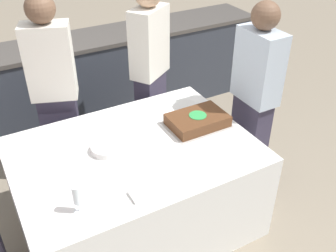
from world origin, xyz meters
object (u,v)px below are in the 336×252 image
at_px(wine_glass, 77,196).
at_px(plate_stack, 107,148).
at_px(person_standing_back, 55,92).
at_px(person_seated_right, 254,99).
at_px(person_cutting_cake, 150,69).
at_px(cake, 197,120).

bearing_deg(wine_glass, plate_stack, 52.47).
height_order(plate_stack, person_standing_back, person_standing_back).
distance_m(plate_stack, person_standing_back, 0.77).
height_order(person_seated_right, person_standing_back, person_standing_back).
distance_m(person_cutting_cake, person_seated_right, 0.96).
xyz_separation_m(wine_glass, person_standing_back, (0.22, 1.20, 0.02)).
xyz_separation_m(cake, wine_glass, (-1.06, -0.42, 0.07)).
bearing_deg(person_cutting_cake, person_standing_back, -33.70).
bearing_deg(wine_glass, cake, 21.74).
bearing_deg(plate_stack, person_cutting_cake, 46.45).
xyz_separation_m(person_cutting_cake, person_seated_right, (0.50, -0.81, -0.03)).
distance_m(cake, person_seated_right, 0.50).
height_order(wine_glass, person_seated_right, person_seated_right).
bearing_deg(person_cutting_cake, wine_glass, 14.89).
height_order(plate_stack, wine_glass, wine_glass).
relative_size(person_cutting_cake, person_seated_right, 1.02).
distance_m(cake, person_standing_back, 1.15).
bearing_deg(person_cutting_cake, person_seated_right, 87.85).
height_order(person_cutting_cake, person_seated_right, person_cutting_cake).
relative_size(person_cutting_cake, person_standing_back, 1.00).
xyz_separation_m(cake, person_cutting_cake, (0.00, 0.78, 0.10)).
relative_size(cake, wine_glass, 2.54).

